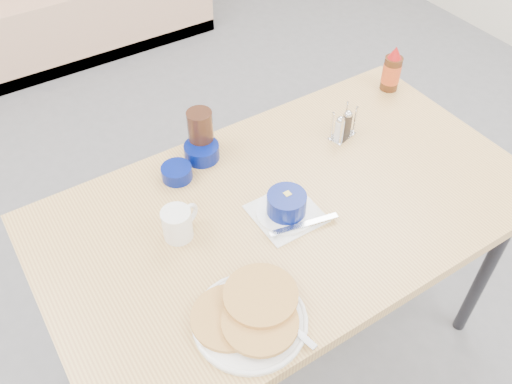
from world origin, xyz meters
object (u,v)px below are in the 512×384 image
dining_table (289,219)px  butter_bowl (202,152)px  coffee_mug (178,223)px  amber_tumbler (201,132)px  pancake_plate (250,316)px  grits_setting (287,206)px  creamer_bowl (177,173)px  syrup_bottle (392,71)px  condiment_caddy (343,127)px

dining_table → butter_bowl: 0.34m
coffee_mug → amber_tumbler: amber_tumbler is taller
pancake_plate → grits_setting: grits_setting is taller
grits_setting → creamer_bowl: size_ratio=2.17×
pancake_plate → amber_tumbler: 0.63m
dining_table → pancake_plate: bearing=-139.2°
coffee_mug → grits_setting: bearing=-18.5°
coffee_mug → syrup_bottle: 0.96m
coffee_mug → creamer_bowl: (0.09, 0.20, -0.03)m
coffee_mug → condiment_caddy: bearing=7.9°
coffee_mug → condiment_caddy: size_ratio=1.09×
amber_tumbler → condiment_caddy: amber_tumbler is taller
grits_setting → creamer_bowl: bearing=122.6°
amber_tumbler → syrup_bottle: 0.72m
dining_table → pancake_plate: (-0.29, -0.25, 0.08)m
dining_table → condiment_caddy: condiment_caddy is taller
pancake_plate → grits_setting: (0.26, 0.23, 0.01)m
coffee_mug → pancake_plate: bearing=-86.7°
dining_table → pancake_plate: pancake_plate is taller
grits_setting → condiment_caddy: size_ratio=1.88×
amber_tumbler → syrup_bottle: syrup_bottle is taller
condiment_caddy → syrup_bottle: syrup_bottle is taller
pancake_plate → condiment_caddy: (0.61, 0.41, 0.02)m
creamer_bowl → syrup_bottle: syrup_bottle is taller
coffee_mug → amber_tumbler: (0.22, 0.27, 0.03)m
creamer_bowl → syrup_bottle: size_ratio=0.55×
butter_bowl → amber_tumbler: bearing=61.2°
coffee_mug → amber_tumbler: 0.35m
butter_bowl → condiment_caddy: size_ratio=1.02×
butter_bowl → syrup_bottle: bearing=-2.6°
coffee_mug → amber_tumbler: size_ratio=0.79×
grits_setting → syrup_bottle: (0.65, 0.30, 0.04)m
pancake_plate → syrup_bottle: 1.06m
grits_setting → creamer_bowl: 0.35m
creamer_bowl → butter_bowl: (0.11, 0.04, 0.00)m
coffee_mug → butter_bowl: bearing=50.2°
coffee_mug → syrup_bottle: syrup_bottle is taller
grits_setting → butter_bowl: (-0.08, 0.33, -0.01)m
butter_bowl → condiment_caddy: condiment_caddy is taller
grits_setting → amber_tumbler: bearing=100.3°
grits_setting → butter_bowl: grits_setting is taller
coffee_mug → creamer_bowl: 0.22m
butter_bowl → amber_tumbler: size_ratio=0.74×
grits_setting → butter_bowl: bearing=104.0°
creamer_bowl → condiment_caddy: size_ratio=0.86×
coffee_mug → creamer_bowl: bearing=64.8°
coffee_mug → syrup_bottle: size_ratio=0.69×
pancake_plate → creamer_bowl: size_ratio=3.04×
butter_bowl → grits_setting: bearing=-76.0°
coffee_mug → butter_bowl: size_ratio=1.07×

